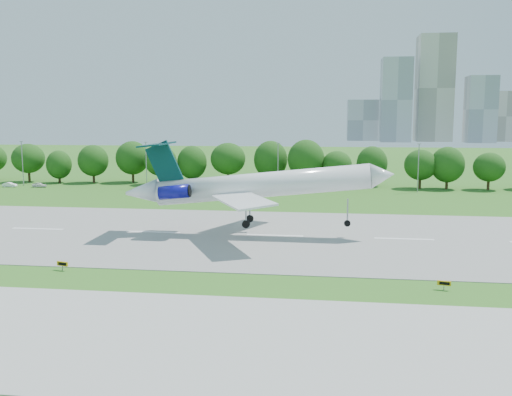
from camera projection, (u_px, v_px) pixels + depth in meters
name	position (u px, v px, depth m)	size (l,w,h in m)	color
ground	(88.00, 274.00, 68.41)	(600.00, 600.00, 0.00)	#295C18
runway	(153.00, 232.00, 92.94)	(400.00, 45.00, 0.08)	gray
taxiway	(3.00, 328.00, 50.75)	(400.00, 23.00, 0.08)	#ADADA8
tree_line	(228.00, 162.00, 157.80)	(288.40, 8.40, 10.40)	#382314
light_poles	(211.00, 165.00, 148.30)	(175.90, 0.25, 12.19)	gray
skyline	(428.00, 101.00, 434.10)	(127.00, 52.00, 80.00)	#B2B2B7
airliner	(249.00, 185.00, 89.66)	(42.84, 31.12, 13.44)	white
taxi_sign_centre	(62.00, 264.00, 69.90)	(1.57, 0.56, 1.11)	gray
taxi_sign_right	(444.00, 283.00, 61.96)	(1.45, 0.50, 1.02)	gray
service_vehicle_a	(10.00, 185.00, 153.23)	(1.31, 3.76, 1.24)	white
service_vehicle_b	(39.00, 185.00, 152.56)	(1.49, 3.71, 1.26)	silver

